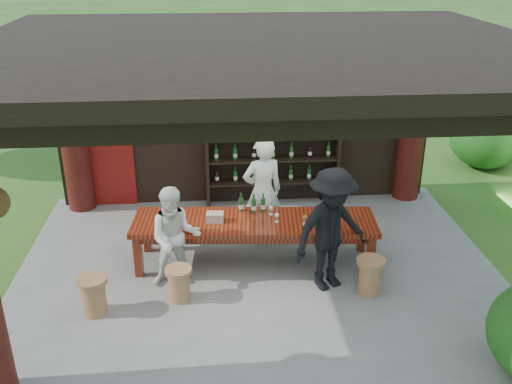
{
  "coord_description": "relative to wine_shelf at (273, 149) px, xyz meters",
  "views": [
    {
      "loc": [
        -0.64,
        -7.54,
        4.68
      ],
      "look_at": [
        0.0,
        0.4,
        1.15
      ],
      "focal_mm": 40.0,
      "sensor_mm": 36.0,
      "label": 1
    }
  ],
  "objects": [
    {
      "name": "table_bottles",
      "position": [
        -0.52,
        -1.9,
        -0.21
      ],
      "size": [
        0.43,
        0.14,
        0.31
      ],
      "color": "#194C1E",
      "rests_on": "tasting_table"
    },
    {
      "name": "stool_near_right",
      "position": [
        1.07,
        -3.17,
        -0.82
      ],
      "size": [
        0.41,
        0.41,
        0.55
      ],
      "rotation": [
        0.0,
        0.0,
        0.38
      ],
      "color": "brown",
      "rests_on": "ground"
    },
    {
      "name": "pavilion",
      "position": [
        -0.49,
        -2.02,
        1.02
      ],
      "size": [
        7.5,
        6.0,
        3.6
      ],
      "color": "slate",
      "rests_on": "ground"
    },
    {
      "name": "host",
      "position": [
        -0.33,
        -1.53,
        -0.19
      ],
      "size": [
        0.76,
        0.59,
        1.84
      ],
      "primitive_type": "imported",
      "rotation": [
        0.0,
        0.0,
        3.39
      ],
      "color": "white",
      "rests_on": "ground"
    },
    {
      "name": "napkin_basket",
      "position": [
        -1.12,
        -2.2,
        -0.29
      ],
      "size": [
        0.27,
        0.2,
        0.14
      ],
      "primitive_type": "cube",
      "rotation": [
        0.0,
        0.0,
        -0.08
      ],
      "color": "#BF6672",
      "rests_on": "tasting_table"
    },
    {
      "name": "stool_near_left",
      "position": [
        -1.65,
        -3.13,
        -0.84
      ],
      "size": [
        0.38,
        0.38,
        0.5
      ],
      "rotation": [
        0.0,
        0.0,
        0.26
      ],
      "color": "brown",
      "rests_on": "ground"
    },
    {
      "name": "table_glasses",
      "position": [
        0.1,
        -2.26,
        -0.29
      ],
      "size": [
        0.89,
        0.44,
        0.15
      ],
      "color": "silver",
      "rests_on": "tasting_table"
    },
    {
      "name": "guest_woman",
      "position": [
        -1.7,
        -2.71,
        -0.34
      ],
      "size": [
        0.78,
        0.62,
        1.54
      ],
      "primitive_type": "imported",
      "rotation": [
        0.0,
        0.0,
        0.06
      ],
      "color": "silver",
      "rests_on": "ground"
    },
    {
      "name": "trees",
      "position": [
        3.24,
        -0.68,
        2.26
      ],
      "size": [
        21.16,
        10.89,
        4.8
      ],
      "color": "#3F2819",
      "rests_on": "ground"
    },
    {
      "name": "shrubs",
      "position": [
        2.72,
        -2.03,
        -0.56
      ],
      "size": [
        15.6,
        9.14,
        1.36
      ],
      "color": "#194C14",
      "rests_on": "ground"
    },
    {
      "name": "wine_shelf",
      "position": [
        0.0,
        0.0,
        0.0
      ],
      "size": [
        2.52,
        0.38,
        2.21
      ],
      "color": "black",
      "rests_on": "ground"
    },
    {
      "name": "tasting_table",
      "position": [
        -0.52,
        -2.21,
        -0.47
      ],
      "size": [
        3.79,
        1.24,
        0.75
      ],
      "rotation": [
        0.0,
        0.0,
        -0.08
      ],
      "color": "#4F150B",
      "rests_on": "ground"
    },
    {
      "name": "guest_man",
      "position": [
        0.52,
        -2.96,
        -0.18
      ],
      "size": [
        1.38,
        1.13,
        1.85
      ],
      "primitive_type": "imported",
      "rotation": [
        0.0,
        0.0,
        0.44
      ],
      "color": "black",
      "rests_on": "ground"
    },
    {
      "name": "ground",
      "position": [
        -0.48,
        -2.45,
        -1.11
      ],
      "size": [
        90.0,
        90.0,
        0.0
      ],
      "primitive_type": "plane",
      "color": "#2D5119",
      "rests_on": "ground"
    },
    {
      "name": "stool_far_left",
      "position": [
        -2.79,
        -3.36,
        -0.82
      ],
      "size": [
        0.42,
        0.42,
        0.55
      ],
      "rotation": [
        0.0,
        0.0,
        -0.14
      ],
      "color": "brown",
      "rests_on": "ground"
    }
  ]
}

